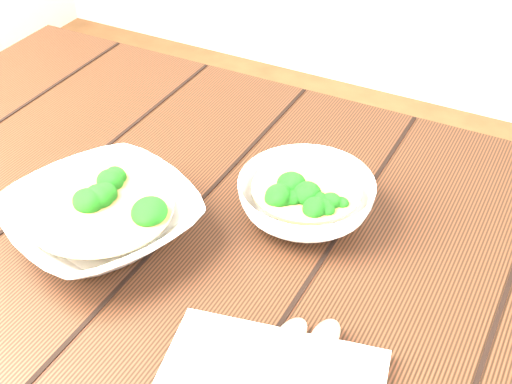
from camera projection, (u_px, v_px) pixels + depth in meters
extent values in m
cube|color=#351A0F|center=(198.00, 234.00, 0.98)|extent=(1.20, 0.80, 0.04)
cube|color=#351A0F|center=(82.00, 200.00, 1.64)|extent=(0.07, 0.07, 0.71)
imported|color=white|center=(102.00, 219.00, 0.92)|extent=(0.31, 0.31, 0.06)
cylinder|color=#9E7446|center=(100.00, 208.00, 0.91)|extent=(0.19, 0.19, 0.00)
ellipsoid|color=#1F781A|center=(117.00, 206.00, 0.90)|extent=(0.04, 0.04, 0.03)
ellipsoid|color=#1F781A|center=(123.00, 189.00, 0.93)|extent=(0.04, 0.04, 0.03)
ellipsoid|color=#1F781A|center=(92.00, 180.00, 0.95)|extent=(0.04, 0.04, 0.03)
ellipsoid|color=#1F781A|center=(78.00, 201.00, 0.91)|extent=(0.04, 0.04, 0.03)
ellipsoid|color=#1F781A|center=(72.00, 221.00, 0.88)|extent=(0.04, 0.04, 0.03)
ellipsoid|color=#1F781A|center=(108.00, 233.00, 0.86)|extent=(0.04, 0.04, 0.03)
imported|color=white|center=(306.00, 199.00, 0.96)|extent=(0.24, 0.24, 0.06)
cylinder|color=#9E7446|center=(306.00, 188.00, 0.95)|extent=(0.15, 0.15, 0.00)
ellipsoid|color=#1F781A|center=(320.00, 186.00, 0.94)|extent=(0.03, 0.03, 0.03)
ellipsoid|color=#1F781A|center=(325.00, 177.00, 0.96)|extent=(0.03, 0.03, 0.03)
ellipsoid|color=#1F781A|center=(310.00, 166.00, 0.98)|extent=(0.03, 0.03, 0.03)
ellipsoid|color=#1F781A|center=(297.00, 177.00, 0.96)|extent=(0.03, 0.03, 0.03)
ellipsoid|color=#1F781A|center=(281.00, 182.00, 0.95)|extent=(0.03, 0.03, 0.03)
ellipsoid|color=#1F781A|center=(278.00, 197.00, 0.92)|extent=(0.03, 0.03, 0.03)
ellipsoid|color=#1F781A|center=(304.00, 197.00, 0.92)|extent=(0.03, 0.03, 0.03)
ellipsoid|color=#1F781A|center=(325.00, 200.00, 0.92)|extent=(0.03, 0.03, 0.03)
torus|color=black|center=(278.00, 186.00, 1.01)|extent=(0.12, 0.12, 0.02)
ellipsoid|color=#ADA899|center=(291.00, 335.00, 0.79)|extent=(0.03, 0.06, 0.01)
ellipsoid|color=#ADA899|center=(325.00, 336.00, 0.78)|extent=(0.03, 0.06, 0.01)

